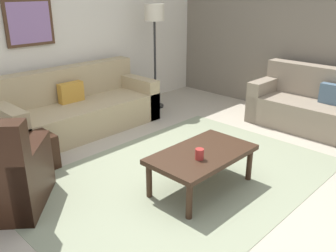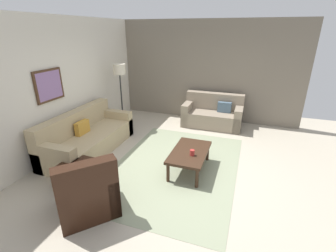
% 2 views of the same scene
% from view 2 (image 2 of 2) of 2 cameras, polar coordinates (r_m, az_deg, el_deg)
% --- Properties ---
extents(ground_plane, '(8.00, 8.00, 0.00)m').
position_cam_2_polar(ground_plane, '(4.80, 1.78, -9.65)').
color(ground_plane, '#B2A893').
extents(rear_partition, '(6.00, 0.12, 2.80)m').
position_cam_2_polar(rear_partition, '(5.57, -24.75, 8.43)').
color(rear_partition, silver).
rests_on(rear_partition, ground_plane).
extents(stone_feature_panel, '(0.12, 5.20, 2.80)m').
position_cam_2_polar(stone_feature_panel, '(7.10, 9.48, 12.67)').
color(stone_feature_panel, slate).
rests_on(stone_feature_panel, ground_plane).
extents(area_rug, '(3.37, 2.34, 0.01)m').
position_cam_2_polar(area_rug, '(4.80, 1.78, -9.61)').
color(area_rug, gray).
rests_on(area_rug, ground_plane).
extents(couch_main, '(2.29, 0.93, 0.88)m').
position_cam_2_polar(couch_main, '(5.59, -19.01, -2.71)').
color(couch_main, tan).
rests_on(couch_main, ground_plane).
extents(couch_loveseat, '(0.81, 1.60, 0.88)m').
position_cam_2_polar(couch_loveseat, '(6.82, 10.66, 2.68)').
color(couch_loveseat, gray).
rests_on(couch_loveseat, ground_plane).
extents(armchair_leather, '(1.13, 1.13, 0.95)m').
position_cam_2_polar(armchair_leather, '(3.76, -18.77, -15.39)').
color(armchair_leather, black).
rests_on(armchair_leather, ground_plane).
extents(ottoman, '(0.56, 0.56, 0.40)m').
position_cam_2_polar(ottoman, '(4.51, -20.61, -10.53)').
color(ottoman, black).
rests_on(ottoman, ground_plane).
extents(coffee_table, '(1.10, 0.64, 0.41)m').
position_cam_2_polar(coffee_table, '(4.53, 5.19, -6.54)').
color(coffee_table, '#382316').
rests_on(coffee_table, ground_plane).
extents(cup, '(0.08, 0.08, 0.11)m').
position_cam_2_polar(cup, '(4.35, 5.80, -6.35)').
color(cup, '#B2332D').
rests_on(cup, coffee_table).
extents(lamp_standing, '(0.32, 0.32, 1.71)m').
position_cam_2_polar(lamp_standing, '(6.43, -11.43, 11.67)').
color(lamp_standing, black).
rests_on(lamp_standing, ground_plane).
extents(framed_artwork, '(0.67, 0.04, 0.62)m').
position_cam_2_polar(framed_artwork, '(5.27, -26.53, 8.67)').
color(framed_artwork, '#472D1C').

